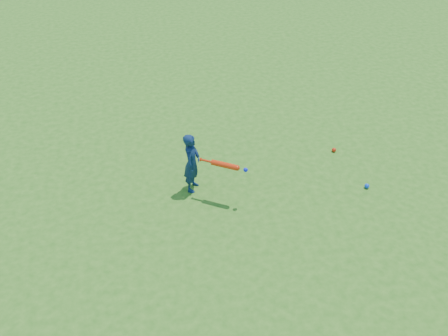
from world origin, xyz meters
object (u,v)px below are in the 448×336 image
object	(u,v)px
ground_ball_red	(334,150)
bat_swing	(226,165)
ground_ball_blue	(367,186)
child	(192,163)

from	to	relation	value
ground_ball_red	bat_swing	bearing A→B (deg)	-155.60
bat_swing	ground_ball_red	bearing A→B (deg)	55.35
ground_ball_red	ground_ball_blue	distance (m)	1.01
bat_swing	child	bearing A→B (deg)	175.36
ground_ball_blue	bat_swing	world-z (taller)	bat_swing
ground_ball_blue	child	bearing A→B (deg)	170.50
ground_ball_red	bat_swing	size ratio (longest dim) A/B	0.11
ground_ball_red	ground_ball_blue	world-z (taller)	ground_ball_blue
ground_ball_red	bat_swing	world-z (taller)	bat_swing
child	ground_ball_red	world-z (taller)	child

